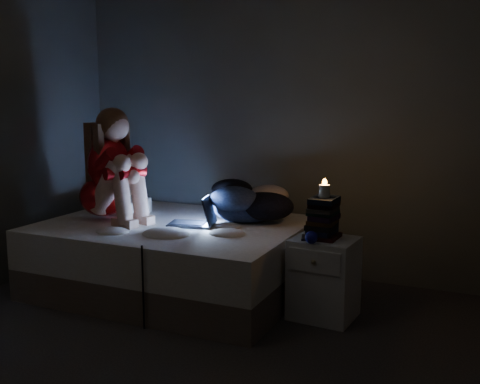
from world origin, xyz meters
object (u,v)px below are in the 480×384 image
Objects in this scene: laptop at (191,210)px; nightstand at (324,278)px; woman at (102,164)px; candle at (324,190)px; bed at (174,256)px; phone at (307,238)px.

laptop reaches higher than nightstand.
woman is 10.63× the size of candle.
bed is 13.31× the size of phone.
candle reaches higher than laptop.
woman reaches higher than laptop.
phone reaches higher than bed.
laptop is at bearing 178.43° from candle.
candle is at bearing 16.97° from phone.
bed is 0.88m from woman.
phone is at bearing -6.30° from bed.
woman is 1.71m from candle.
candle is at bearing -2.58° from bed.
woman is at bearing -169.09° from bed.
nightstand is 6.63× the size of candle.
candle reaches higher than bed.
laptop is at bearing 19.61° from woman.
phone is (-0.10, -0.06, 0.27)m from nightstand.
bed is 3.51× the size of nightstand.
bed is at bearing 24.09° from woman.
candle is 0.57× the size of phone.
woman reaches higher than phone.
nightstand is 0.29m from phone.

